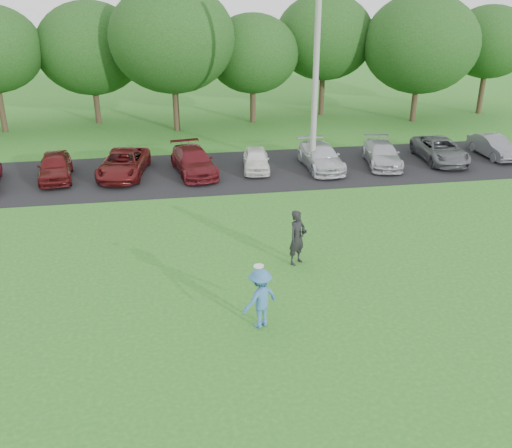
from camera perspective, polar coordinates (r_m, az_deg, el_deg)
The scene contains 7 objects.
ground at distance 16.51m, azimuth 2.00°, elevation -8.98°, with size 100.00×100.00×0.00m, color #276A1E.
parking_lot at distance 28.20m, azimuth -3.15°, elevation 5.26°, with size 32.00×6.50×0.03m, color black.
utility_pole at distance 27.35m, azimuth 6.01°, elevation 15.05°, with size 0.28×0.28×9.72m, color gray.
frisbee_player at distance 15.55m, azimuth 0.42°, elevation -7.42°, with size 1.30×1.13×2.01m.
camera_bystander at distance 18.87m, azimuth 4.15°, elevation -1.35°, with size 0.82×0.78×1.89m.
parked_cars at distance 27.87m, azimuth -5.18°, elevation 6.27°, with size 30.51×4.97×1.25m.
tree_row at distance 36.85m, azimuth -2.67°, elevation 17.43°, with size 42.39×9.85×8.64m.
Camera 1 is at (-2.82, -13.62, 8.91)m, focal length 40.00 mm.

